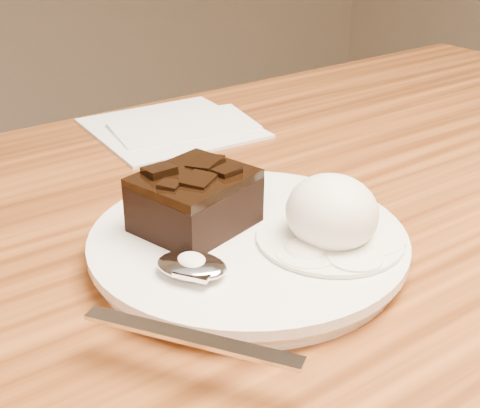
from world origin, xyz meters
TOP-DOWN VIEW (x-y plane):
  - plate at (-0.10, 0.02)m, footprint 0.23×0.23m
  - brownie at (-0.12, 0.06)m, footprint 0.09×0.09m
  - ice_cream_scoop at (-0.06, -0.02)m, footprint 0.06×0.07m
  - melt_puddle at (-0.06, -0.02)m, footprint 0.11×0.11m
  - spoon at (-0.16, 0.00)m, footprint 0.13×0.18m
  - napkin at (0.00, 0.30)m, footprint 0.18×0.18m
  - crumb_a at (-0.06, -0.02)m, footprint 0.01×0.01m
  - crumb_b at (-0.06, -0.03)m, footprint 0.01×0.01m
  - crumb_c at (-0.05, -0.03)m, footprint 0.01×0.00m

SIDE VIEW (x-z plane):
  - napkin at x=0.00m, z-range 0.75..0.76m
  - plate at x=-0.10m, z-range 0.75..0.77m
  - melt_puddle at x=-0.06m, z-range 0.77..0.77m
  - crumb_b at x=-0.06m, z-range 0.77..0.77m
  - crumb_a at x=-0.06m, z-range 0.77..0.77m
  - crumb_c at x=-0.05m, z-range 0.77..0.77m
  - spoon at x=-0.16m, z-range 0.77..0.78m
  - brownie at x=-0.12m, z-range 0.77..0.81m
  - ice_cream_scoop at x=-0.06m, z-range 0.77..0.82m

